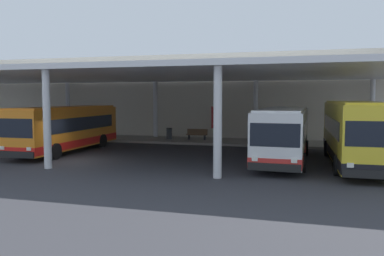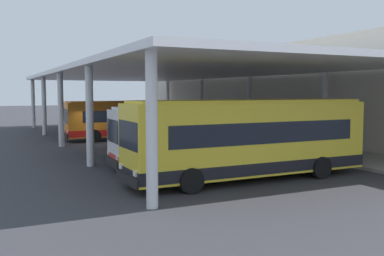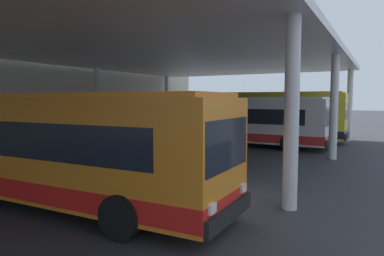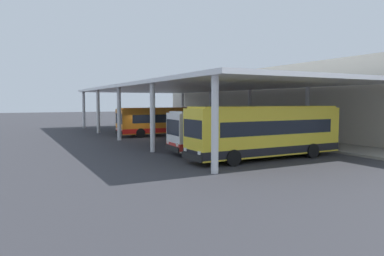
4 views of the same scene
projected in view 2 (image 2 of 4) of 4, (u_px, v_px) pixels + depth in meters
The scene contains 10 objects.
ground_plane at pixel (96, 145), 32.39m from camera, with size 200.00×200.00×0.00m, color #333338.
platform_kerb at pixel (232, 136), 37.47m from camera, with size 42.00×4.50×0.18m, color gray.
station_building_facade at pixel (264, 92), 38.57m from camera, with size 48.00×1.60×7.78m, color beige.
canopy_shelter at pixel (164, 74), 34.33m from camera, with size 40.00×17.00×5.55m.
bus_nearest_bay at pixel (129, 119), 36.20m from camera, with size 2.86×10.57×3.17m.
bus_second_bay at pixel (211, 135), 22.84m from camera, with size 3.00×10.62×3.17m.
bus_middle_bay at pixel (249, 139), 19.28m from camera, with size 2.80×11.35×3.57m.
bench_waiting at pixel (263, 134), 33.46m from camera, with size 1.80×0.45×0.92m.
trash_bin at pixel (242, 132), 35.49m from camera, with size 0.52×0.52×0.98m.
banner_sign at pixel (268, 119), 31.34m from camera, with size 0.70×0.12×3.20m.
Camera 2 is at (32.08, -7.57, 3.91)m, focal length 40.76 mm.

